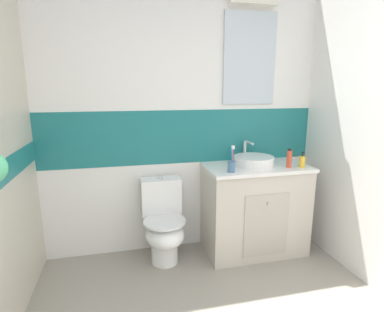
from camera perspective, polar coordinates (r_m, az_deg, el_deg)
wall_back_tiled at (r=2.92m, az=-1.58°, el=6.85°), size 3.20×0.20×2.50m
vanity_cabinet at (r=3.03m, az=11.46°, el=-9.50°), size 0.95×0.54×0.85m
sink_basin at (r=2.89m, az=11.33°, el=-0.79°), size 0.36×0.41×0.21m
toilet at (r=2.84m, az=-5.31°, el=-12.47°), size 0.37×0.50×0.76m
toothbrush_cup at (r=2.63m, az=7.36°, el=-1.74°), size 0.07×0.07×0.23m
soap_dispenser at (r=2.94m, az=19.73°, el=-0.96°), size 0.05×0.05×0.14m
deodorant_spray_can at (r=2.89m, az=17.58°, el=-0.44°), size 0.05×0.05×0.17m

